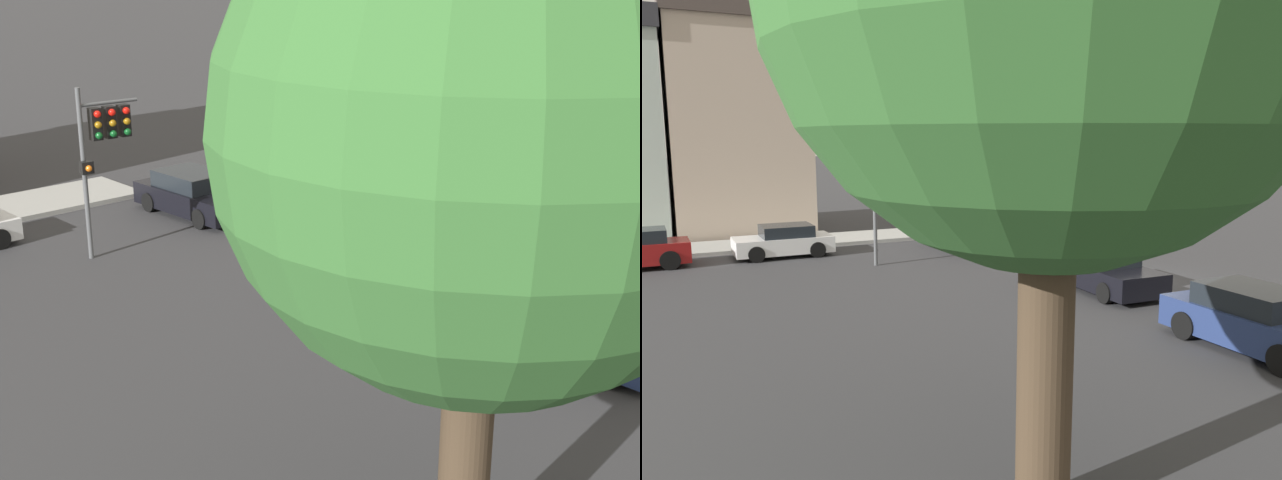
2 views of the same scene
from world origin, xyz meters
The scene contains 8 objects.
ground_plane centered at (0.00, 0.00, 0.00)m, with size 300.00×300.00×0.00m, color #333335.
rowhouse_backdrop centered at (18.23, 13.02, 5.35)m, with size 8.20×11.98×10.92m.
traffic_signal centered at (6.24, 6.33, 3.49)m, with size 0.54×1.94×4.90m.
crossing_car_0 centered at (6.98, -2.45, 0.69)m, with size 4.69×2.07×1.45m.
crossing_car_1 centered at (7.93, 2.16, 0.69)m, with size 4.53×2.16×1.44m.
crossing_car_2 centered at (-0.52, 1.90, 0.66)m, with size 4.40×2.04×1.40m.
crossing_car_3 centered at (-6.56, 2.39, 0.68)m, with size 4.27×1.97×1.42m.
parked_car_0 centered at (9.73, 9.68, 0.61)m, with size 1.95×3.81×1.27m.
Camera 2 is at (-15.67, 14.33, 4.73)m, focal length 35.00 mm.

